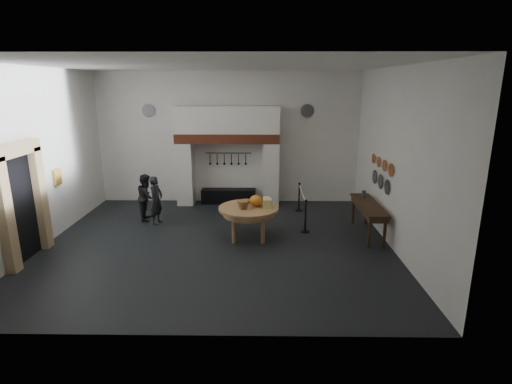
{
  "coord_description": "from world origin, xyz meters",
  "views": [
    {
      "loc": [
        1.15,
        -9.8,
        4.07
      ],
      "look_at": [
        1.01,
        0.22,
        1.35
      ],
      "focal_mm": 28.0,
      "sensor_mm": 36.0,
      "label": 1
    }
  ],
  "objects_px": {
    "work_table": "(249,208)",
    "visitor_near": "(156,200)",
    "iron_range": "(229,196)",
    "barrier_post_far": "(299,197)",
    "visitor_far": "(147,197)",
    "side_table": "(369,205)",
    "barrier_post_near": "(306,217)"
  },
  "relations": [
    {
      "from": "visitor_far",
      "to": "side_table",
      "type": "xyz_separation_m",
      "value": [
        6.47,
        -1.23,
        0.15
      ]
    },
    {
      "from": "work_table",
      "to": "visitor_near",
      "type": "xyz_separation_m",
      "value": [
        -2.79,
        1.1,
        -0.11
      ]
    },
    {
      "from": "side_table",
      "to": "iron_range",
      "type": "bearing_deg",
      "value": 143.55
    },
    {
      "from": "barrier_post_far",
      "to": "visitor_near",
      "type": "bearing_deg",
      "value": -162.85
    },
    {
      "from": "barrier_post_near",
      "to": "visitor_far",
      "type": "bearing_deg",
      "value": 167.59
    },
    {
      "from": "work_table",
      "to": "visitor_far",
      "type": "xyz_separation_m",
      "value": [
        -3.19,
        1.5,
        -0.12
      ]
    },
    {
      "from": "work_table",
      "to": "barrier_post_near",
      "type": "relative_size",
      "value": 1.79
    },
    {
      "from": "barrier_post_far",
      "to": "work_table",
      "type": "bearing_deg",
      "value": -122.94
    },
    {
      "from": "visitor_far",
      "to": "side_table",
      "type": "bearing_deg",
      "value": -109.13
    },
    {
      "from": "work_table",
      "to": "visitor_near",
      "type": "height_order",
      "value": "visitor_near"
    },
    {
      "from": "barrier_post_near",
      "to": "barrier_post_far",
      "type": "xyz_separation_m",
      "value": [
        0.0,
        2.0,
        0.0
      ]
    },
    {
      "from": "visitor_far",
      "to": "barrier_post_near",
      "type": "relative_size",
      "value": 1.59
    },
    {
      "from": "work_table",
      "to": "side_table",
      "type": "xyz_separation_m",
      "value": [
        3.29,
        0.27,
        0.03
      ]
    },
    {
      "from": "visitor_far",
      "to": "visitor_near",
      "type": "bearing_deg",
      "value": -143.33
    },
    {
      "from": "work_table",
      "to": "barrier_post_far",
      "type": "distance_m",
      "value": 2.95
    },
    {
      "from": "visitor_far",
      "to": "barrier_post_far",
      "type": "bearing_deg",
      "value": -87.09
    },
    {
      "from": "iron_range",
      "to": "work_table",
      "type": "relative_size",
      "value": 1.18
    },
    {
      "from": "side_table",
      "to": "visitor_far",
      "type": "bearing_deg",
      "value": 169.21
    },
    {
      "from": "barrier_post_near",
      "to": "barrier_post_far",
      "type": "bearing_deg",
      "value": 90.0
    },
    {
      "from": "iron_range",
      "to": "barrier_post_near",
      "type": "height_order",
      "value": "barrier_post_near"
    },
    {
      "from": "iron_range",
      "to": "visitor_near",
      "type": "bearing_deg",
      "value": -131.97
    },
    {
      "from": "side_table",
      "to": "barrier_post_far",
      "type": "bearing_deg",
      "value": 127.9
    },
    {
      "from": "barrier_post_near",
      "to": "work_table",
      "type": "bearing_deg",
      "value": -164.15
    },
    {
      "from": "visitor_far",
      "to": "barrier_post_far",
      "type": "xyz_separation_m",
      "value": [
        4.77,
        0.95,
        -0.27
      ]
    },
    {
      "from": "work_table",
      "to": "barrier_post_near",
      "type": "distance_m",
      "value": 1.7
    },
    {
      "from": "work_table",
      "to": "visitor_near",
      "type": "bearing_deg",
      "value": 158.42
    },
    {
      "from": "iron_range",
      "to": "side_table",
      "type": "height_order",
      "value": "side_table"
    },
    {
      "from": "side_table",
      "to": "barrier_post_far",
      "type": "distance_m",
      "value": 2.8
    },
    {
      "from": "visitor_far",
      "to": "barrier_post_far",
      "type": "relative_size",
      "value": 1.59
    },
    {
      "from": "visitor_near",
      "to": "side_table",
      "type": "xyz_separation_m",
      "value": [
        6.07,
        -0.83,
        0.14
      ]
    },
    {
      "from": "barrier_post_near",
      "to": "visitor_near",
      "type": "bearing_deg",
      "value": 171.54
    },
    {
      "from": "iron_range",
      "to": "barrier_post_far",
      "type": "xyz_separation_m",
      "value": [
        2.4,
        -0.84,
        0.2
      ]
    }
  ]
}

